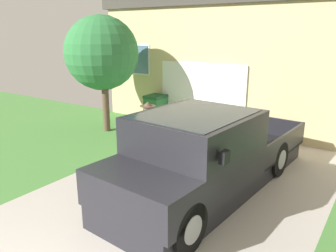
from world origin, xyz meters
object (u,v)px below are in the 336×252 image
Objects in this scene: handbag at (137,164)px; wheeled_trash_bin at (156,108)px; person_with_hat at (148,132)px; house_with_garage at (252,48)px; pickup_truck at (201,158)px; neighbor_tree at (102,54)px.

handbag is 0.42× the size of wheeled_trash_bin.
house_with_garage is at bearing 92.19° from person_with_hat.
person_with_hat is at bearing -10.99° from pickup_truck.
neighbor_tree reaches higher than wheeled_trash_bin.
house_with_garage is 5.72m from neighbor_tree.
house_with_garage reaches higher than handbag.
person_with_hat is (-1.65, 0.45, 0.15)m from pickup_truck.
house_with_garage is 2.62× the size of neighbor_tree.
person_with_hat is 0.84m from handbag.
person_with_hat is 0.17× the size of house_with_garage.
person_with_hat is at bearing 42.66° from handbag.
house_with_garage reaches higher than neighbor_tree.
house_with_garage reaches higher than person_with_hat.
handbag is at bearing -136.41° from person_with_hat.
person_with_hat reaches higher than wheeled_trash_bin.
pickup_truck reaches higher than person_with_hat.
handbag is at bearing -3.52° from pickup_truck.
neighbor_tree is at bearing 150.43° from person_with_hat.
person_with_hat is 1.60× the size of wheeled_trash_bin.
house_with_garage is (-0.15, 6.71, 1.64)m from person_with_hat.
pickup_truck reaches higher than wheeled_trash_bin.
wheeled_trash_bin is (-2.15, -3.30, -2.01)m from house_with_garage.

